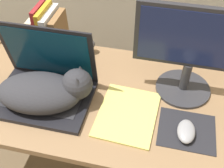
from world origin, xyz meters
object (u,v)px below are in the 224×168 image
at_px(cat, 45,91).
at_px(notepad, 127,114).
at_px(computer_mouse, 186,131).
at_px(external_monitor, 192,51).
at_px(laptop, 45,85).
at_px(webcam, 91,45).
at_px(book_row, 49,34).

xyz_separation_m(cat, notepad, (0.32, 0.01, -0.06)).
bearing_deg(computer_mouse, external_monitor, 95.23).
bearing_deg(notepad, external_monitor, 43.09).
bearing_deg(laptop, notepad, -5.50).
xyz_separation_m(laptop, notepad, (0.34, -0.03, -0.05)).
bearing_deg(webcam, book_row, -162.79).
distance_m(book_row, notepad, 0.52).
relative_size(book_row, webcam, 3.70).
xyz_separation_m(laptop, external_monitor, (0.54, 0.15, 0.15)).
bearing_deg(notepad, cat, -177.76).
height_order(external_monitor, webcam, external_monitor).
distance_m(laptop, webcam, 0.33).
relative_size(external_monitor, webcam, 6.46).
height_order(laptop, computer_mouse, laptop).
distance_m(external_monitor, notepad, 0.34).
xyz_separation_m(computer_mouse, notepad, (-0.22, 0.04, -0.02)).
height_order(book_row, webcam, book_row).
bearing_deg(external_monitor, book_row, 170.58).
bearing_deg(external_monitor, laptop, -164.26).
bearing_deg(cat, external_monitor, 20.95).
bearing_deg(external_monitor, cat, -159.05).
height_order(laptop, external_monitor, external_monitor).
distance_m(cat, computer_mouse, 0.54).
xyz_separation_m(book_row, webcam, (0.18, 0.05, -0.07)).
distance_m(external_monitor, computer_mouse, 0.30).
xyz_separation_m(cat, external_monitor, (0.52, 0.20, 0.14)).
xyz_separation_m(laptop, book_row, (-0.08, 0.26, 0.06)).
xyz_separation_m(laptop, webcam, (0.10, 0.31, -0.01)).
xyz_separation_m(cat, computer_mouse, (0.54, -0.03, -0.05)).
bearing_deg(webcam, external_monitor, -19.58).
distance_m(computer_mouse, book_row, 0.73).
relative_size(cat, computer_mouse, 4.20).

